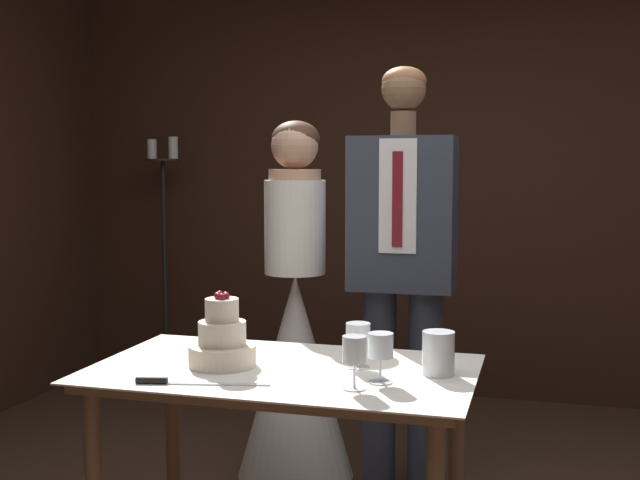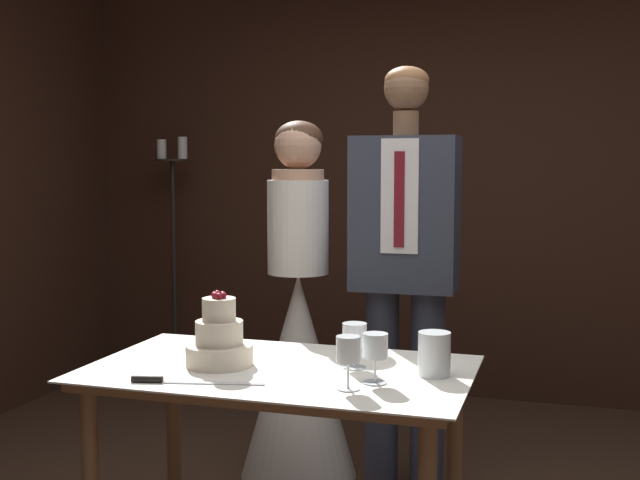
% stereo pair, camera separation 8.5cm
% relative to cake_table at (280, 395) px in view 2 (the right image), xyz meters
% --- Properties ---
extents(wall_back, '(5.13, 0.12, 2.72)m').
position_rel_cake_table_xyz_m(wall_back, '(0.25, 2.51, 0.69)').
color(wall_back, '#382116').
rests_on(wall_back, ground_plane).
extents(cake_table, '(1.30, 0.76, 0.76)m').
position_rel_cake_table_xyz_m(cake_table, '(0.00, 0.00, 0.00)').
color(cake_table, brown).
rests_on(cake_table, ground_plane).
extents(tiered_cake, '(0.23, 0.23, 0.26)m').
position_rel_cake_table_xyz_m(tiered_cake, '(-0.21, -0.03, 0.18)').
color(tiered_cake, beige).
rests_on(tiered_cake, cake_table).
extents(cake_knife, '(0.42, 0.12, 0.02)m').
position_rel_cake_table_xyz_m(cake_knife, '(-0.26, -0.28, 0.10)').
color(cake_knife, silver).
rests_on(cake_knife, cake_table).
extents(wine_glass_near, '(0.08, 0.08, 0.15)m').
position_rel_cake_table_xyz_m(wine_glass_near, '(0.24, 0.07, 0.20)').
color(wine_glass_near, silver).
rests_on(wine_glass_near, cake_table).
extents(wine_glass_middle, '(0.08, 0.08, 0.16)m').
position_rel_cake_table_xyz_m(wine_glass_middle, '(0.36, -0.09, 0.21)').
color(wine_glass_middle, silver).
rests_on(wine_glass_middle, cake_table).
extents(wine_glass_far, '(0.08, 0.08, 0.17)m').
position_rel_cake_table_xyz_m(wine_glass_far, '(0.29, -0.19, 0.21)').
color(wine_glass_far, silver).
rests_on(wine_glass_far, cake_table).
extents(hurricane_candle, '(0.11, 0.11, 0.14)m').
position_rel_cake_table_xyz_m(hurricane_candle, '(0.52, 0.05, 0.16)').
color(hurricane_candle, silver).
rests_on(hurricane_candle, cake_table).
extents(bride, '(0.54, 0.54, 1.65)m').
position_rel_cake_table_xyz_m(bride, '(-0.25, 0.93, -0.05)').
color(bride, white).
rests_on(bride, ground_plane).
extents(groom, '(0.46, 0.25, 1.87)m').
position_rel_cake_table_xyz_m(groom, '(0.25, 0.93, 0.38)').
color(groom, '#333847').
rests_on(groom, ground_plane).
extents(candle_stand, '(0.28, 0.28, 1.63)m').
position_rel_cake_table_xyz_m(candle_stand, '(-1.52, 2.16, 0.09)').
color(candle_stand, black).
rests_on(candle_stand, ground_plane).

